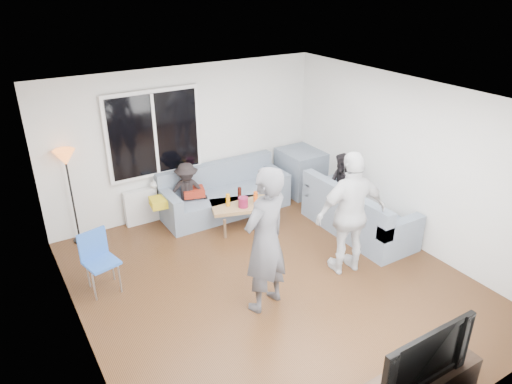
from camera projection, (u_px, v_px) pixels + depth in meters
floor at (272, 284)px, 6.68m from camera, size 5.00×5.50×0.04m
ceiling at (275, 100)px, 5.55m from camera, size 5.00×5.50×0.04m
wall_back at (186, 141)px, 8.25m from camera, size 5.00×0.04×2.60m
wall_front at (454, 323)px, 3.98m from camera, size 5.00×0.04×2.60m
wall_left at (72, 256)px, 4.92m from camera, size 0.04×5.50×2.60m
wall_right at (409, 163)px, 7.31m from camera, size 0.04×5.50×2.60m
window_frame at (154, 134)px, 7.80m from camera, size 1.62×0.06×1.47m
window_glass at (155, 134)px, 7.77m from camera, size 1.50×0.02×1.35m
window_mullion at (155, 135)px, 7.76m from camera, size 0.05×0.03×1.35m
radiator at (161, 202)px, 8.30m from camera, size 1.30×0.12×0.62m
potted_plant at (181, 172)px, 8.26m from camera, size 0.19×0.16×0.35m
vase at (154, 184)px, 8.06m from camera, size 0.17×0.17×0.15m
sofa_back_section at (225, 190)px, 8.46m from camera, size 2.30×0.85×0.85m
sofa_right_section at (359, 209)px, 7.81m from camera, size 2.00×0.85×0.85m
sofa_corner at (304, 171)px, 9.29m from camera, size 0.85×0.85×0.85m
cushion_yellow at (162, 202)px, 7.85m from camera, size 0.42×0.37×0.14m
cushion_red at (194, 192)px, 8.20m from camera, size 0.43×0.39×0.13m
coffee_table at (244, 214)px, 8.13m from camera, size 1.23×0.91×0.40m
pitcher at (243, 202)px, 7.89m from camera, size 0.17×0.17×0.17m
side_chair at (102, 263)px, 6.34m from camera, size 0.48×0.48×0.86m
floor_lamp at (72, 198)px, 7.37m from camera, size 0.32×0.32×1.56m
player_left at (265, 241)px, 5.82m from camera, size 0.82×0.66×1.96m
player_right at (351, 214)px, 6.59m from camera, size 1.14×0.64×1.83m
spectator_right at (341, 188)px, 8.09m from camera, size 0.59×0.69×1.22m
spectator_back at (187, 193)px, 8.10m from camera, size 0.79×0.61×1.08m
television at (418, 353)px, 4.40m from camera, size 1.13×0.15×0.65m
bottle_d at (256, 198)px, 8.00m from camera, size 0.07×0.07×0.22m
bottle_c at (240, 193)px, 8.17m from camera, size 0.07×0.07×0.21m
bottle_a at (228, 200)px, 7.91m from camera, size 0.07×0.07×0.22m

